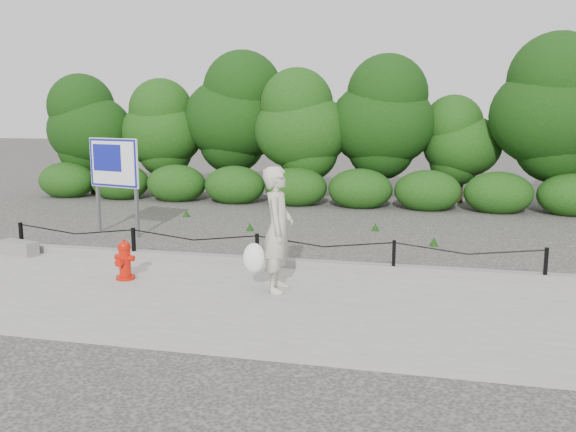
% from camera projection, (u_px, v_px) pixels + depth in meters
% --- Properties ---
extents(ground, '(90.00, 90.00, 0.00)m').
position_uv_depth(ground, '(257.00, 270.00, 11.33)').
color(ground, '#2D2B28').
rests_on(ground, ground).
extents(sidewalk, '(14.00, 4.00, 0.08)m').
position_uv_depth(sidewalk, '(221.00, 300.00, 9.41)').
color(sidewalk, gray).
rests_on(sidewalk, ground).
extents(curb, '(14.00, 0.22, 0.14)m').
position_uv_depth(curb, '(258.00, 261.00, 11.35)').
color(curb, slate).
rests_on(curb, sidewalk).
extents(chain_barrier, '(10.06, 0.06, 0.60)m').
position_uv_depth(chain_barrier, '(257.00, 246.00, 11.25)').
color(chain_barrier, black).
rests_on(chain_barrier, sidewalk).
extents(treeline, '(20.45, 3.92, 5.00)m').
position_uv_depth(treeline, '(359.00, 119.00, 19.25)').
color(treeline, black).
rests_on(treeline, ground).
extents(fire_hydrant, '(0.37, 0.38, 0.69)m').
position_uv_depth(fire_hydrant, '(125.00, 260.00, 10.35)').
color(fire_hydrant, red).
rests_on(fire_hydrant, sidewalk).
extents(pedestrian, '(0.79, 0.76, 1.99)m').
position_uv_depth(pedestrian, '(276.00, 231.00, 9.59)').
color(pedestrian, '#BDB5A2').
rests_on(pedestrian, sidewalk).
extents(concrete_block, '(0.90, 0.52, 0.27)m').
position_uv_depth(concrete_block, '(19.00, 248.00, 12.16)').
color(concrete_block, slate).
rests_on(concrete_block, sidewalk).
extents(advertising_sign, '(1.40, 0.43, 2.28)m').
position_uv_depth(advertising_sign, '(114.00, 167.00, 14.21)').
color(advertising_sign, slate).
rests_on(advertising_sign, ground).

